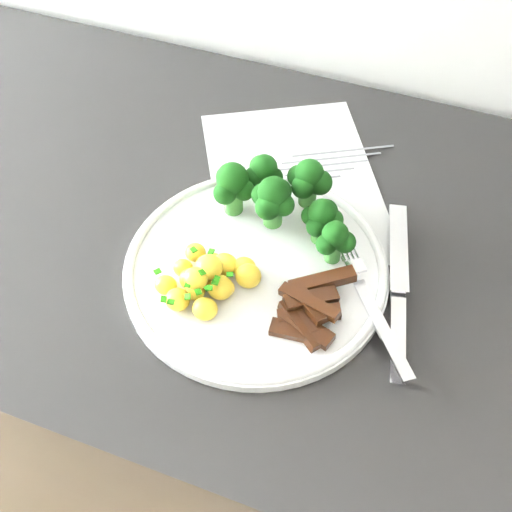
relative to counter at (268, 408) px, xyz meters
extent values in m
cube|color=black|center=(0.00, 0.01, 0.00)|extent=(2.43, 0.61, 0.91)
cube|color=silver|center=(-0.01, 0.09, 0.46)|extent=(0.32, 0.35, 0.00)
cube|color=slate|center=(0.04, 0.17, 0.46)|extent=(0.12, 0.07, 0.00)
cube|color=slate|center=(0.03, 0.15, 0.46)|extent=(0.12, 0.07, 0.00)
cube|color=slate|center=(0.02, 0.13, 0.46)|extent=(0.11, 0.06, 0.00)
cube|color=slate|center=(0.01, 0.11, 0.46)|extent=(0.11, 0.06, 0.00)
cube|color=slate|center=(0.00, 0.09, 0.46)|extent=(0.10, 0.06, 0.00)
cube|color=slate|center=(-0.02, 0.08, 0.46)|extent=(0.10, 0.06, 0.00)
cylinder|color=white|center=(0.00, -0.06, 0.46)|extent=(0.29, 0.29, 0.01)
torus|color=white|center=(0.00, -0.06, 0.47)|extent=(0.29, 0.29, 0.01)
cylinder|color=#2A6022|center=(0.00, 0.00, 0.49)|extent=(0.02, 0.02, 0.03)
sphere|color=black|center=(0.01, 0.00, 0.52)|extent=(0.03, 0.03, 0.03)
sphere|color=black|center=(0.00, 0.02, 0.52)|extent=(0.03, 0.03, 0.03)
sphere|color=black|center=(-0.02, 0.01, 0.52)|extent=(0.03, 0.03, 0.03)
sphere|color=black|center=(0.00, -0.01, 0.52)|extent=(0.03, 0.03, 0.03)
sphere|color=black|center=(0.00, 0.00, 0.53)|extent=(0.04, 0.04, 0.04)
cylinder|color=#2A6022|center=(0.05, 0.01, 0.48)|extent=(0.02, 0.02, 0.03)
sphere|color=black|center=(0.06, 0.01, 0.50)|extent=(0.02, 0.02, 0.02)
sphere|color=black|center=(0.05, 0.02, 0.50)|extent=(0.03, 0.03, 0.03)
sphere|color=black|center=(0.04, 0.01, 0.50)|extent=(0.02, 0.02, 0.02)
sphere|color=black|center=(0.05, -0.01, 0.50)|extent=(0.02, 0.02, 0.02)
sphere|color=black|center=(0.05, 0.01, 0.51)|extent=(0.03, 0.03, 0.03)
cylinder|color=#2A6022|center=(-0.06, 0.02, 0.48)|extent=(0.02, 0.02, 0.03)
sphere|color=black|center=(-0.04, 0.01, 0.51)|extent=(0.02, 0.02, 0.02)
sphere|color=black|center=(-0.07, 0.03, 0.51)|extent=(0.03, 0.03, 0.03)
sphere|color=black|center=(-0.06, 0.00, 0.51)|extent=(0.03, 0.03, 0.03)
sphere|color=black|center=(-0.06, 0.02, 0.52)|extent=(0.04, 0.04, 0.04)
cylinder|color=#2A6022|center=(0.02, 0.05, 0.49)|extent=(0.02, 0.02, 0.03)
sphere|color=black|center=(0.04, 0.05, 0.51)|extent=(0.03, 0.03, 0.03)
sphere|color=black|center=(0.02, 0.06, 0.51)|extent=(0.03, 0.03, 0.03)
sphere|color=black|center=(0.01, 0.05, 0.51)|extent=(0.03, 0.03, 0.03)
sphere|color=black|center=(0.02, 0.03, 0.51)|extent=(0.03, 0.03, 0.03)
sphere|color=black|center=(0.02, 0.05, 0.52)|extent=(0.03, 0.03, 0.03)
cylinder|color=#2A6022|center=(-0.03, 0.04, 0.49)|extent=(0.02, 0.02, 0.03)
sphere|color=black|center=(-0.02, 0.04, 0.51)|extent=(0.02, 0.02, 0.02)
sphere|color=black|center=(-0.04, 0.05, 0.51)|extent=(0.03, 0.03, 0.03)
sphere|color=black|center=(-0.04, 0.03, 0.51)|extent=(0.02, 0.02, 0.02)
sphere|color=black|center=(-0.03, 0.04, 0.52)|extent=(0.03, 0.03, 0.03)
cylinder|color=#2A6022|center=(0.07, -0.01, 0.48)|extent=(0.02, 0.02, 0.02)
sphere|color=black|center=(0.08, -0.01, 0.50)|extent=(0.02, 0.02, 0.02)
sphere|color=black|center=(0.07, 0.00, 0.50)|extent=(0.03, 0.03, 0.03)
sphere|color=black|center=(0.07, -0.02, 0.50)|extent=(0.02, 0.02, 0.02)
sphere|color=black|center=(0.07, -0.01, 0.51)|extent=(0.03, 0.03, 0.03)
ellipsoid|color=yellow|center=(-0.06, -0.10, 0.48)|extent=(0.03, 0.02, 0.03)
ellipsoid|color=yellow|center=(-0.07, -0.09, 0.48)|extent=(0.02, 0.02, 0.02)
ellipsoid|color=yellow|center=(-0.08, -0.12, 0.48)|extent=(0.02, 0.02, 0.02)
ellipsoid|color=yellow|center=(-0.02, -0.10, 0.48)|extent=(0.03, 0.03, 0.03)
ellipsoid|color=yellow|center=(-0.03, -0.07, 0.48)|extent=(0.03, 0.03, 0.02)
ellipsoid|color=yellow|center=(-0.05, -0.11, 0.48)|extent=(0.02, 0.02, 0.02)
ellipsoid|color=yellow|center=(-0.05, -0.07, 0.48)|extent=(0.02, 0.02, 0.02)
ellipsoid|color=yellow|center=(-0.04, -0.10, 0.48)|extent=(0.02, 0.02, 0.02)
ellipsoid|color=yellow|center=(-0.03, -0.13, 0.48)|extent=(0.03, 0.03, 0.02)
ellipsoid|color=yellow|center=(-0.07, -0.07, 0.48)|extent=(0.02, 0.02, 0.02)
ellipsoid|color=yellow|center=(-0.05, -0.11, 0.49)|extent=(0.03, 0.02, 0.02)
ellipsoid|color=yellow|center=(-0.04, -0.09, 0.49)|extent=(0.03, 0.03, 0.02)
ellipsoid|color=yellow|center=(-0.06, -0.13, 0.48)|extent=(0.03, 0.03, 0.02)
ellipsoid|color=yellow|center=(-0.02, -0.10, 0.48)|extent=(0.02, 0.02, 0.02)
ellipsoid|color=yellow|center=(0.00, -0.08, 0.48)|extent=(0.03, 0.03, 0.03)
ellipsoid|color=yellow|center=(-0.01, -0.07, 0.48)|extent=(0.03, 0.02, 0.02)
cube|color=#175E07|center=(-0.03, -0.11, 0.50)|extent=(0.01, 0.01, 0.00)
cube|color=#175E07|center=(-0.04, -0.14, 0.50)|extent=(0.01, 0.01, 0.00)
cube|color=#175E07|center=(-0.03, -0.12, 0.50)|extent=(0.01, 0.01, 0.00)
cube|color=#175E07|center=(-0.04, -0.11, 0.50)|extent=(0.01, 0.01, 0.00)
cube|color=#175E07|center=(-0.04, -0.08, 0.50)|extent=(0.01, 0.01, 0.00)
cube|color=#175E07|center=(-0.06, -0.08, 0.50)|extent=(0.01, 0.01, 0.00)
cube|color=#175E07|center=(-0.03, -0.11, 0.50)|extent=(0.01, 0.01, 0.00)
cube|color=#175E07|center=(-0.06, -0.15, 0.50)|extent=(0.01, 0.01, 0.00)
cube|color=#175E07|center=(-0.09, -0.12, 0.50)|extent=(0.01, 0.01, 0.00)
cube|color=#175E07|center=(-0.01, -0.10, 0.50)|extent=(0.01, 0.01, 0.00)
cube|color=#175E07|center=(-0.05, -0.12, 0.50)|extent=(0.01, 0.01, 0.00)
cube|color=#175E07|center=(-0.03, -0.12, 0.50)|extent=(0.01, 0.01, 0.00)
cube|color=#175E07|center=(-0.04, -0.13, 0.50)|extent=(0.01, 0.01, 0.00)
cube|color=#175E07|center=(-0.06, -0.15, 0.50)|extent=(0.01, 0.01, 0.00)
cube|color=black|center=(0.07, -0.11, 0.47)|extent=(0.06, 0.05, 0.02)
cube|color=black|center=(0.07, -0.09, 0.47)|extent=(0.05, 0.06, 0.01)
cube|color=black|center=(0.07, -0.11, 0.47)|extent=(0.06, 0.04, 0.01)
cube|color=black|center=(0.07, -0.12, 0.47)|extent=(0.06, 0.02, 0.01)
cube|color=black|center=(0.07, -0.10, 0.47)|extent=(0.07, 0.04, 0.02)
cube|color=black|center=(0.07, -0.08, 0.48)|extent=(0.06, 0.05, 0.01)
cube|color=black|center=(0.07, -0.06, 0.48)|extent=(0.07, 0.05, 0.02)
cube|color=black|center=(0.07, -0.09, 0.49)|extent=(0.07, 0.03, 0.01)
cube|color=black|center=(0.07, -0.09, 0.48)|extent=(0.05, 0.05, 0.01)
cube|color=silver|center=(0.15, -0.09, 0.47)|extent=(0.09, 0.11, 0.02)
cube|color=silver|center=(0.10, -0.02, 0.48)|extent=(0.03, 0.03, 0.01)
cylinder|color=silver|center=(0.09, 0.00, 0.48)|extent=(0.03, 0.04, 0.00)
cylinder|color=silver|center=(0.09, 0.00, 0.48)|extent=(0.03, 0.04, 0.00)
cylinder|color=silver|center=(0.08, 0.00, 0.48)|extent=(0.03, 0.04, 0.00)
cylinder|color=silver|center=(0.08, 0.00, 0.48)|extent=(0.03, 0.04, 0.00)
cube|color=silver|center=(0.14, 0.02, 0.47)|extent=(0.05, 0.13, 0.01)
cube|color=silver|center=(0.16, -0.08, 0.46)|extent=(0.04, 0.11, 0.02)
camera|label=1|loc=(0.15, -0.46, 1.03)|focal=45.17mm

